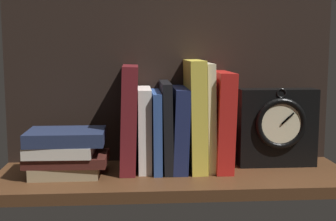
# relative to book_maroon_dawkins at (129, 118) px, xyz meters

# --- Properties ---
(ground_plane) EXTENTS (0.80, 0.27, 0.03)m
(ground_plane) POSITION_rel_book_maroon_dawkins_xyz_m (0.10, -0.04, -0.13)
(ground_plane) COLOR #4C2D19
(back_panel) EXTENTS (0.80, 0.01, 0.42)m
(back_panel) POSITION_rel_book_maroon_dawkins_xyz_m (0.10, 0.09, 0.09)
(back_panel) COLOR black
(back_panel) RESTS_ON ground_plane
(book_maroon_dawkins) EXTENTS (0.04, 0.15, 0.24)m
(book_maroon_dawkins) POSITION_rel_book_maroon_dawkins_xyz_m (0.00, 0.00, 0.00)
(book_maroon_dawkins) COLOR maroon
(book_maroon_dawkins) RESTS_ON ground_plane
(book_white_catcher) EXTENTS (0.03, 0.13, 0.19)m
(book_white_catcher) POSITION_rel_book_maroon_dawkins_xyz_m (0.04, 0.00, -0.03)
(book_white_catcher) COLOR silver
(book_white_catcher) RESTS_ON ground_plane
(book_blue_modern) EXTENTS (0.02, 0.16, 0.18)m
(book_blue_modern) POSITION_rel_book_maroon_dawkins_xyz_m (0.06, 0.00, -0.03)
(book_blue_modern) COLOR #2D4C8E
(book_blue_modern) RESTS_ON ground_plane
(book_black_skeptic) EXTENTS (0.03, 0.16, 0.20)m
(book_black_skeptic) POSITION_rel_book_maroon_dawkins_xyz_m (0.09, 0.00, -0.02)
(book_black_skeptic) COLOR black
(book_black_skeptic) RESTS_ON ground_plane
(book_navy_bierce) EXTENTS (0.04, 0.16, 0.19)m
(book_navy_bierce) POSITION_rel_book_maroon_dawkins_xyz_m (0.12, 0.00, -0.03)
(book_navy_bierce) COLOR #192147
(book_navy_bierce) RESTS_ON ground_plane
(book_yellow_seinlanguage) EXTENTS (0.04, 0.16, 0.25)m
(book_yellow_seinlanguage) POSITION_rel_book_maroon_dawkins_xyz_m (0.15, 0.00, 0.01)
(book_yellow_seinlanguage) COLOR gold
(book_yellow_seinlanguage) RESTS_ON ground_plane
(book_cream_twain) EXTENTS (0.02, 0.13, 0.25)m
(book_cream_twain) POSITION_rel_book_maroon_dawkins_xyz_m (0.18, 0.00, 0.00)
(book_cream_twain) COLOR beige
(book_cream_twain) RESTS_ON ground_plane
(book_red_requiem) EXTENTS (0.04, 0.16, 0.23)m
(book_red_requiem) POSITION_rel_book_maroon_dawkins_xyz_m (0.22, 0.00, -0.01)
(book_red_requiem) COLOR red
(book_red_requiem) RESTS_ON ground_plane
(framed_clock) EXTENTS (0.19, 0.06, 0.19)m
(framed_clock) POSITION_rel_book_maroon_dawkins_xyz_m (0.35, 0.00, -0.03)
(framed_clock) COLOR black
(framed_clock) RESTS_ON ground_plane
(book_stack_side) EXTENTS (0.18, 0.13, 0.10)m
(book_stack_side) POSITION_rel_book_maroon_dawkins_xyz_m (-0.14, -0.04, -0.07)
(book_stack_side) COLOR #9E8966
(book_stack_side) RESTS_ON ground_plane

